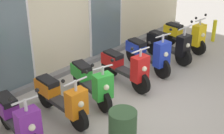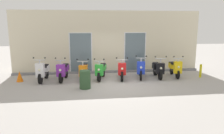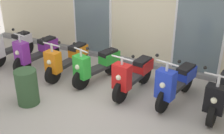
# 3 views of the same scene
# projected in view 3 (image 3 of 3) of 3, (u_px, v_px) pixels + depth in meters

# --- Properties ---
(ground_plane) EXTENTS (40.00, 40.00, 0.00)m
(ground_plane) POSITION_uv_depth(u_px,v_px,m) (98.00, 103.00, 6.39)
(ground_plane) COLOR #A8A39E
(storefront_facade) EXTENTS (10.69, 0.50, 3.51)m
(storefront_facade) POSITION_uv_depth(u_px,v_px,m) (144.00, 4.00, 7.72)
(storefront_facade) COLOR beige
(storefront_facade) RESTS_ON ground_plane
(scooter_white) EXTENTS (0.59, 1.56, 1.26)m
(scooter_white) POSITION_uv_depth(u_px,v_px,m) (10.00, 45.00, 8.25)
(scooter_white) COLOR black
(scooter_white) RESTS_ON ground_plane
(scooter_purple) EXTENTS (0.57, 1.57, 1.23)m
(scooter_purple) POSITION_uv_depth(u_px,v_px,m) (36.00, 52.00, 7.85)
(scooter_purple) COLOR black
(scooter_purple) RESTS_ON ground_plane
(scooter_orange) EXTENTS (0.58, 1.62, 1.16)m
(scooter_orange) POSITION_uv_depth(u_px,v_px,m) (67.00, 59.00, 7.47)
(scooter_orange) COLOR black
(scooter_orange) RESTS_ON ground_plane
(scooter_green) EXTENTS (0.72, 1.54, 1.13)m
(scooter_green) POSITION_uv_depth(u_px,v_px,m) (97.00, 65.00, 7.13)
(scooter_green) COLOR black
(scooter_green) RESTS_ON ground_plane
(scooter_red) EXTENTS (0.60, 1.61, 1.19)m
(scooter_red) POSITION_uv_depth(u_px,v_px,m) (133.00, 75.00, 6.62)
(scooter_red) COLOR black
(scooter_red) RESTS_ON ground_plane
(scooter_blue) EXTENTS (0.66, 1.62, 1.25)m
(scooter_blue) POSITION_uv_depth(u_px,v_px,m) (176.00, 82.00, 6.24)
(scooter_blue) COLOR black
(scooter_blue) RESTS_ON ground_plane
(scooter_black) EXTENTS (0.61, 1.52, 1.20)m
(scooter_black) POSITION_uv_depth(u_px,v_px,m) (220.00, 94.00, 5.85)
(scooter_black) COLOR black
(scooter_black) RESTS_ON ground_plane
(trash_bin) EXTENTS (0.48, 0.48, 0.79)m
(trash_bin) POSITION_uv_depth(u_px,v_px,m) (27.00, 87.00, 6.23)
(trash_bin) COLOR #2D4C2D
(trash_bin) RESTS_ON ground_plane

